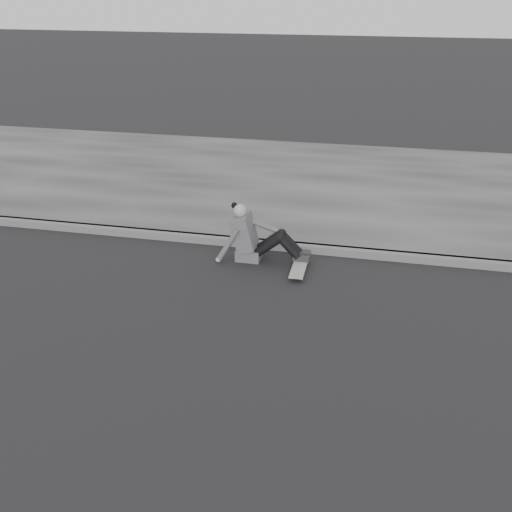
# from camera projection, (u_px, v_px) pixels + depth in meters

# --- Properties ---
(ground) EXTENTS (80.00, 80.00, 0.00)m
(ground) POSITION_uv_depth(u_px,v_px,m) (222.00, 339.00, 6.67)
(ground) COLOR black
(ground) RESTS_ON ground
(curb) EXTENTS (24.00, 0.16, 0.12)m
(curb) POSITION_uv_depth(u_px,v_px,m) (265.00, 244.00, 8.92)
(curb) COLOR #535353
(curb) RESTS_ON ground
(sidewalk) EXTENTS (24.00, 6.00, 0.12)m
(sidewalk) POSITION_uv_depth(u_px,v_px,m) (294.00, 183.00, 11.57)
(sidewalk) COLOR #3B3B3B
(sidewalk) RESTS_ON ground
(skateboard) EXTENTS (0.20, 0.78, 0.09)m
(skateboard) POSITION_uv_depth(u_px,v_px,m) (299.00, 267.00, 8.20)
(skateboard) COLOR gray
(skateboard) RESTS_ON ground
(seated_woman) EXTENTS (1.38, 0.46, 0.88)m
(seated_woman) POSITION_uv_depth(u_px,v_px,m) (253.00, 237.00, 8.43)
(seated_woman) COLOR #49494B
(seated_woman) RESTS_ON ground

